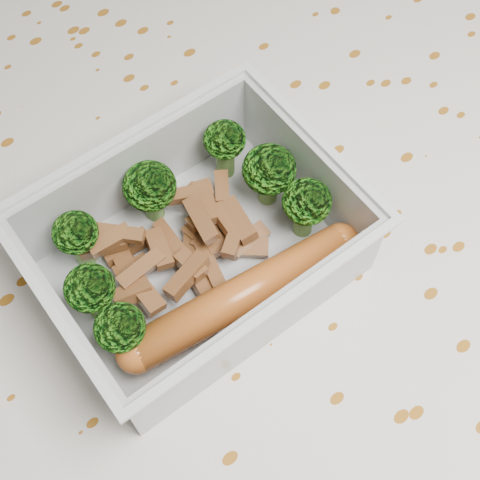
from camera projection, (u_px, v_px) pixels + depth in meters
ground_plane at (241, 471)px, 1.07m from camera, size 4.00×4.00×0.00m
dining_table at (242, 324)px, 0.48m from camera, size 1.40×0.90×0.75m
tablecloth at (242, 297)px, 0.44m from camera, size 1.46×0.96×0.19m
lunch_container at (197, 251)px, 0.39m from camera, size 0.18×0.14×0.06m
broccoli_florets at (187, 216)px, 0.39m from camera, size 0.16×0.10×0.05m
meat_pile at (185, 241)px, 0.40m from camera, size 0.10×0.07×0.03m
sausage at (242, 295)px, 0.37m from camera, size 0.15×0.04×0.02m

